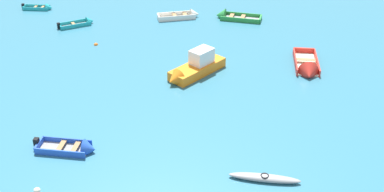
# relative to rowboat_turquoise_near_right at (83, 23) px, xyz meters

# --- Properties ---
(rowboat_turquoise_near_right) EXTENTS (3.11, 2.38, 0.90)m
(rowboat_turquoise_near_right) POSITION_rel_rowboat_turquoise_near_right_xyz_m (0.00, 0.00, 0.00)
(rowboat_turquoise_near_right) COLOR gray
(rowboat_turquoise_near_right) RESTS_ON ground_plane
(rowboat_red_back_row_center) EXTENTS (1.86, 4.57, 1.53)m
(rowboat_red_back_row_center) POSITION_rel_rowboat_turquoise_near_right_xyz_m (18.88, -7.98, 0.07)
(rowboat_red_back_row_center) COLOR beige
(rowboat_red_back_row_center) RESTS_ON ground_plane
(rowboat_green_outer_left) EXTENTS (4.34, 2.12, 1.34)m
(rowboat_green_outer_left) POSITION_rel_rowboat_turquoise_near_right_xyz_m (13.07, 2.47, 0.02)
(rowboat_green_outer_left) COLOR gray
(rowboat_green_outer_left) RESTS_ON ground_plane
(motor_launch_orange_cluster_inner) EXTENTS (4.35, 4.89, 2.03)m
(motor_launch_orange_cluster_inner) POSITION_rel_rowboat_turquoise_near_right_xyz_m (10.64, -8.99, 0.40)
(motor_launch_orange_cluster_inner) COLOR orange
(motor_launch_orange_cluster_inner) RESTS_ON ground_plane
(rowboat_blue_center) EXTENTS (3.59, 1.45, 1.12)m
(rowboat_blue_center) POSITION_rel_rowboat_turquoise_near_right_xyz_m (4.71, -18.61, 0.03)
(rowboat_blue_center) COLOR gray
(rowboat_blue_center) RESTS_ON ground_plane
(kayak_grey_outer_right) EXTENTS (3.72, 0.90, 0.35)m
(kayak_grey_outer_right) POSITION_rel_rowboat_turquoise_near_right_xyz_m (15.01, -20.39, 0.01)
(kayak_grey_outer_right) COLOR gray
(kayak_grey_outer_right) RESTS_ON ground_plane
(rowboat_white_far_back) EXTENTS (4.05, 2.19, 1.09)m
(rowboat_white_far_back) POSITION_rel_rowboat_turquoise_near_right_xyz_m (9.17, 2.40, 0.04)
(rowboat_white_far_back) COLOR beige
(rowboat_white_far_back) RESTS_ON ground_plane
(rowboat_turquoise_near_left) EXTENTS (3.01, 0.91, 0.80)m
(rowboat_turquoise_near_left) POSITION_rel_rowboat_turquoise_near_right_xyz_m (-4.91, 3.62, -0.01)
(rowboat_turquoise_near_left) COLOR gray
(rowboat_turquoise_near_left) RESTS_ON ground_plane
(mooring_buoy_between_boats_left) EXTENTS (0.34, 0.34, 0.34)m
(mooring_buoy_between_boats_left) POSITION_rel_rowboat_turquoise_near_right_xyz_m (2.25, -4.28, -0.16)
(mooring_buoy_between_boats_left) COLOR orange
(mooring_buoy_between_boats_left) RESTS_ON ground_plane
(mooring_buoy_outer_edge) EXTENTS (0.35, 0.35, 0.35)m
(mooring_buoy_outer_edge) POSITION_rel_rowboat_turquoise_near_right_xyz_m (3.60, -21.97, -0.16)
(mooring_buoy_outer_edge) COLOR silver
(mooring_buoy_outer_edge) RESTS_ON ground_plane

